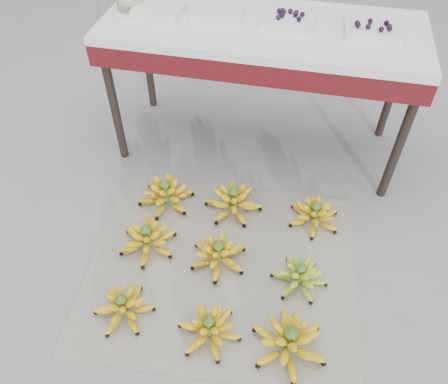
% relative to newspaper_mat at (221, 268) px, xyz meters
% --- Properties ---
extents(ground, '(60.00, 60.00, 0.00)m').
position_rel_newspaper_mat_xyz_m(ground, '(-0.06, -0.01, -0.00)').
color(ground, gray).
rests_on(ground, ground).
extents(newspaper_mat, '(1.33, 1.15, 0.01)m').
position_rel_newspaper_mat_xyz_m(newspaper_mat, '(0.00, 0.00, 0.00)').
color(newspaper_mat, silver).
rests_on(newspaper_mat, ground).
extents(bunch_front_left, '(0.27, 0.27, 0.16)m').
position_rel_newspaper_mat_xyz_m(bunch_front_left, '(-0.36, -0.32, 0.06)').
color(bunch_front_left, yellow).
rests_on(bunch_front_left, newspaper_mat).
extents(bunch_front_center, '(0.32, 0.32, 0.16)m').
position_rel_newspaper_mat_xyz_m(bunch_front_center, '(0.02, -0.34, 0.06)').
color(bunch_front_center, yellow).
rests_on(bunch_front_center, newspaper_mat).
extents(bunch_front_right, '(0.39, 0.39, 0.19)m').
position_rel_newspaper_mat_xyz_m(bunch_front_right, '(0.35, -0.33, 0.07)').
color(bunch_front_right, yellow).
rests_on(bunch_front_right, newspaper_mat).
extents(bunch_mid_left, '(0.36, 0.36, 0.17)m').
position_rel_newspaper_mat_xyz_m(bunch_mid_left, '(-0.38, 0.05, 0.06)').
color(bunch_mid_left, yellow).
rests_on(bunch_mid_left, newspaper_mat).
extents(bunch_mid_center, '(0.30, 0.30, 0.17)m').
position_rel_newspaper_mat_xyz_m(bunch_mid_center, '(-0.02, 0.03, 0.06)').
color(bunch_mid_center, yellow).
rests_on(bunch_mid_center, newspaper_mat).
extents(bunch_mid_right, '(0.31, 0.31, 0.15)m').
position_rel_newspaper_mat_xyz_m(bunch_mid_right, '(0.36, -0.00, 0.06)').
color(bunch_mid_right, '#83C132').
rests_on(bunch_mid_right, newspaper_mat).
extents(bunch_back_left, '(0.37, 0.37, 0.18)m').
position_rel_newspaper_mat_xyz_m(bunch_back_left, '(-0.38, 0.35, 0.06)').
color(bunch_back_left, yellow).
rests_on(bunch_back_left, newspaper_mat).
extents(bunch_back_center, '(0.38, 0.38, 0.18)m').
position_rel_newspaper_mat_xyz_m(bunch_back_center, '(-0.02, 0.38, 0.06)').
color(bunch_back_center, yellow).
rests_on(bunch_back_center, newspaper_mat).
extents(bunch_back_right, '(0.33, 0.33, 0.16)m').
position_rel_newspaper_mat_xyz_m(bunch_back_right, '(0.40, 0.38, 0.06)').
color(bunch_back_right, yellow).
rests_on(bunch_back_right, newspaper_mat).
extents(vendor_table, '(1.60, 0.64, 0.77)m').
position_rel_newspaper_mat_xyz_m(vendor_table, '(0.00, 0.93, 0.68)').
color(vendor_table, black).
rests_on(vendor_table, ground).
extents(tray_far_left, '(0.25, 0.19, 0.04)m').
position_rel_newspaper_mat_xyz_m(tray_far_left, '(-0.53, 0.93, 0.79)').
color(tray_far_left, silver).
rests_on(tray_far_left, vendor_table).
extents(tray_left, '(0.27, 0.20, 0.04)m').
position_rel_newspaper_mat_xyz_m(tray_left, '(-0.23, 0.97, 0.79)').
color(tray_left, silver).
rests_on(tray_left, vendor_table).
extents(tray_right, '(0.27, 0.21, 0.06)m').
position_rel_newspaper_mat_xyz_m(tray_right, '(0.12, 0.95, 0.79)').
color(tray_right, silver).
rests_on(tray_right, vendor_table).
extents(tray_far_right, '(0.27, 0.21, 0.07)m').
position_rel_newspaper_mat_xyz_m(tray_far_right, '(0.52, 0.93, 0.79)').
color(tray_far_right, silver).
rests_on(tray_far_right, vendor_table).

